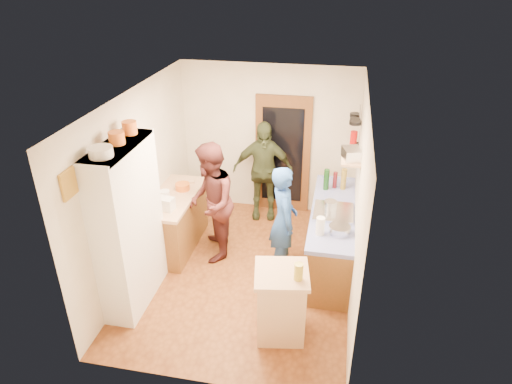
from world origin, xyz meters
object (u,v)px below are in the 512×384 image
(island_base, at_px, (281,305))
(hutch_body, at_px, (129,227))
(person_back, at_px, (264,171))
(right_counter_base, at_px, (331,237))
(person_left, at_px, (213,201))
(person_hob, at_px, (286,221))

(island_base, bearing_deg, hutch_body, 171.50)
(island_base, height_order, person_back, person_back)
(island_base, bearing_deg, right_counter_base, 72.04)
(island_base, distance_m, person_back, 2.87)
(right_counter_base, height_order, person_left, person_left)
(person_hob, bearing_deg, person_back, 2.95)
(person_left, bearing_deg, person_back, 143.73)
(person_hob, bearing_deg, island_base, 166.60)
(hutch_body, relative_size, person_hob, 1.36)
(right_counter_base, bearing_deg, person_back, 136.79)
(island_base, relative_size, person_hob, 0.53)
(person_left, bearing_deg, person_hob, 67.48)
(right_counter_base, relative_size, person_back, 1.26)
(person_left, bearing_deg, island_base, 26.15)
(hutch_body, distance_m, person_back, 2.77)
(right_counter_base, xyz_separation_m, person_left, (-1.75, -0.13, 0.49))
(island_base, bearing_deg, person_hob, 95.56)
(right_counter_base, xyz_separation_m, person_back, (-1.23, 1.15, 0.45))
(right_counter_base, relative_size, person_left, 1.21)
(right_counter_base, bearing_deg, person_left, -175.89)
(island_base, bearing_deg, person_back, 104.46)
(right_counter_base, distance_m, person_hob, 0.81)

